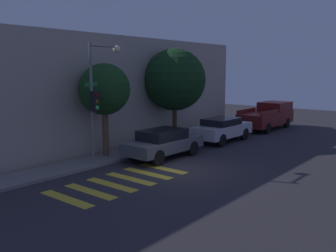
{
  "coord_description": "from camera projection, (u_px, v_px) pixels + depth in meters",
  "views": [
    {
      "loc": [
        -12.81,
        -9.8,
        4.43
      ],
      "look_at": [
        1.77,
        2.1,
        1.6
      ],
      "focal_mm": 40.0,
      "sensor_mm": 36.0,
      "label": 1
    }
  ],
  "objects": [
    {
      "name": "tree_midblock",
      "position": [
        175.0,
        80.0,
        22.69
      ],
      "size": [
        3.76,
        3.76,
        5.72
      ],
      "color": "#42301E",
      "rests_on": "ground"
    },
    {
      "name": "ground_plane",
      "position": [
        179.0,
        171.0,
        16.6
      ],
      "size": [
        60.0,
        60.0,
        0.0
      ],
      "primitive_type": "plane",
      "color": "#2D2B30"
    },
    {
      "name": "sidewalk",
      "position": [
        116.0,
        156.0,
        19.16
      ],
      "size": [
        26.0,
        1.82,
        0.14
      ],
      "primitive_type": "cube",
      "color": "slate",
      "rests_on": "ground"
    },
    {
      "name": "crosswalk",
      "position": [
        121.0,
        182.0,
        14.96
      ],
      "size": [
        5.67,
        2.6,
        0.0
      ],
      "color": "gold",
      "rests_on": "ground"
    },
    {
      "name": "traffic_light_pole",
      "position": [
        99.0,
        89.0,
        16.92
      ],
      "size": [
        2.12,
        0.56,
        5.64
      ],
      "color": "slate",
      "rests_on": "ground"
    },
    {
      "name": "tree_near_corner",
      "position": [
        104.0,
        90.0,
        18.44
      ],
      "size": [
        2.55,
        2.55,
        4.76
      ],
      "color": "brown",
      "rests_on": "ground"
    },
    {
      "name": "sedan_middle",
      "position": [
        222.0,
        129.0,
        23.21
      ],
      "size": [
        4.52,
        1.86,
        1.48
      ],
      "color": "#B7BABF",
      "rests_on": "ground"
    },
    {
      "name": "pickup_truck",
      "position": [
        268.0,
        116.0,
        28.28
      ],
      "size": [
        5.65,
        2.09,
        1.96
      ],
      "color": "maroon",
      "rests_on": "ground"
    },
    {
      "name": "sedan_near_corner",
      "position": [
        163.0,
        143.0,
        18.87
      ],
      "size": [
        4.48,
        1.83,
        1.47
      ],
      "color": "#4C5156",
      "rests_on": "ground"
    },
    {
      "name": "building_row",
      "position": [
        63.0,
        92.0,
        21.39
      ],
      "size": [
        26.0,
        6.0,
        6.31
      ],
      "primitive_type": "cube",
      "color": "#A89E8E",
      "rests_on": "ground"
    }
  ]
}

